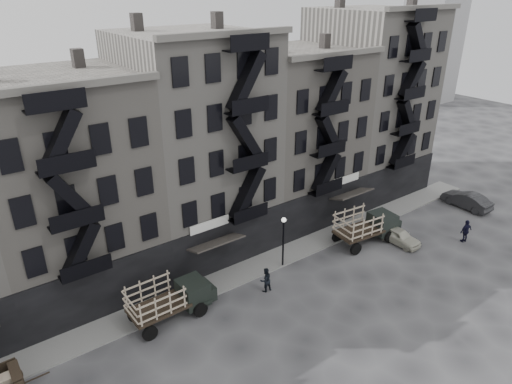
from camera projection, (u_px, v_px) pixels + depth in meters
ground at (273, 298)px, 31.92m from camera, size 140.00×140.00×0.00m
sidewalk at (242, 272)px, 34.63m from camera, size 55.00×2.50×0.15m
building_midwest at (67, 189)px, 30.57m from camera, size 10.00×11.35×16.20m
building_center at (197, 146)px, 35.57m from camera, size 10.00×11.35×18.20m
building_mideast at (293, 135)px, 41.40m from camera, size 10.00×11.35×16.20m
building_east at (369, 103)px, 46.19m from camera, size 10.00×11.35×19.20m
lamp_post at (283, 235)px, 34.29m from camera, size 0.36×0.36×4.28m
stake_truck_west at (170, 297)px, 29.38m from camera, size 5.81×2.50×2.89m
stake_truck_east at (367, 224)px, 38.18m from camera, size 6.24×3.03×3.03m
car_east at (399, 236)px, 38.44m from camera, size 1.67×3.90×1.31m
car_far at (467, 200)px, 44.53m from camera, size 1.80×4.81×1.57m
pedestrian_mid at (266, 280)px, 32.27m from camera, size 0.93×0.74×1.85m
policeman at (466, 231)px, 38.46m from camera, size 1.27×0.72×2.04m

